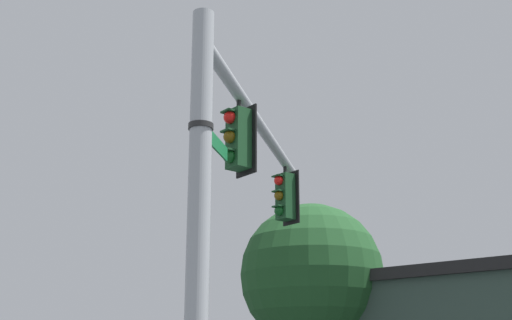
{
  "coord_description": "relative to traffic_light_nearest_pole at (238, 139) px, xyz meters",
  "views": [
    {
      "loc": [
        -7.83,
        5.22,
        1.98
      ],
      "look_at": [
        2.11,
        -2.66,
        5.83
      ],
      "focal_mm": 49.73,
      "sensor_mm": 36.0,
      "label": 1
    }
  ],
  "objects": [
    {
      "name": "tree_by_storefront",
      "position": [
        4.93,
        -6.24,
        -1.3
      ],
      "size": [
        3.87,
        3.87,
        6.48
      ],
      "color": "#4C3823",
      "rests_on": "ground"
    },
    {
      "name": "street_name_sign",
      "position": [
        -1.09,
        1.36,
        -0.51
      ],
      "size": [
        1.03,
        1.25,
        0.22
      ],
      "color": "#147238"
    },
    {
      "name": "signal_pole",
      "position": [
        -1.3,
        1.62,
        -2.27
      ],
      "size": [
        0.32,
        0.32,
        7.1
      ],
      "primitive_type": "cylinder",
      "color": "#ADB2B7",
      "rests_on": "ground"
    },
    {
      "name": "mast_arm",
      "position": [
        0.91,
        -1.17,
        0.81
      ],
      "size": [
        4.6,
        5.73,
        0.22
      ],
      "primitive_type": "cylinder",
      "rotation": [
        0.0,
        1.57,
        5.38
      ],
      "color": "#ADB2B7"
    },
    {
      "name": "traffic_light_mid_inner",
      "position": [
        2.61,
        -3.3,
        0.0
      ],
      "size": [
        0.54,
        0.49,
        1.31
      ],
      "color": "black"
    },
    {
      "name": "traffic_light_nearest_pole",
      "position": [
        0.0,
        0.0,
        0.0
      ],
      "size": [
        0.54,
        0.49,
        1.31
      ],
      "color": "black"
    }
  ]
}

